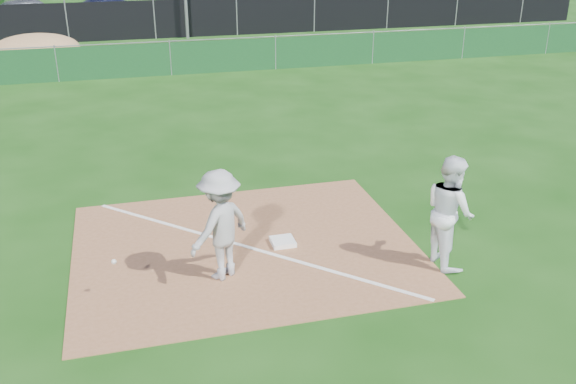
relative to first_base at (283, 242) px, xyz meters
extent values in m
plane|color=#13400D|center=(-0.68, 9.07, -0.06)|extent=(90.00, 90.00, 0.00)
cube|color=brown|center=(-0.68, 0.07, -0.05)|extent=(6.00, 5.00, 0.02)
cube|color=white|center=(-0.68, 0.07, -0.04)|extent=(5.01, 5.01, 0.01)
cube|color=#103E1B|center=(-0.68, 14.07, 0.54)|extent=(44.00, 0.05, 1.20)
ellipsoid|color=#9F764D|center=(-5.68, 17.57, 0.52)|extent=(3.38, 2.60, 1.17)
cube|color=black|center=(-0.68, 22.07, 0.84)|extent=(46.00, 0.04, 1.80)
cube|color=black|center=(-0.68, 27.07, -0.06)|extent=(46.00, 9.00, 0.01)
cube|color=white|center=(0.00, 0.00, 0.00)|extent=(0.42, 0.42, 0.09)
imported|color=#BABABD|center=(-1.24, -0.81, 0.88)|extent=(1.37, 1.26, 1.85)
sphere|color=white|center=(-2.92, -1.04, 0.58)|extent=(0.08, 0.08, 0.08)
imported|color=white|center=(2.53, -1.32, 0.90)|extent=(0.75, 0.95, 1.94)
imported|color=#A2A6AA|center=(-6.53, 25.95, 0.78)|extent=(5.24, 3.17, 1.67)
imported|color=black|center=(-2.37, 25.88, 0.71)|extent=(4.93, 2.88, 1.53)
imported|color=black|center=(4.11, 26.44, 0.65)|extent=(5.02, 2.49, 1.40)
camera|label=1|loc=(-2.54, -9.95, 5.41)|focal=40.00mm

